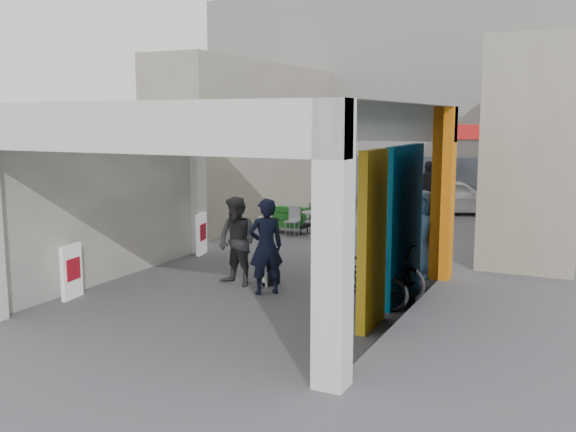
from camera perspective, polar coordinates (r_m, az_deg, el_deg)
The scene contains 21 objects.
ground at distance 12.83m, azimuth -1.92°, elevation -6.09°, with size 90.00×90.00×0.00m, color #535358.
arcade_canopy at distance 11.47m, azimuth -1.49°, elevation 3.84°, with size 6.40×6.45×6.40m.
far_building at distance 25.64m, azimuth 12.93°, elevation 10.08°, with size 18.00×4.08×8.00m.
plaza_bldg_left at distance 21.16m, azimuth -3.33°, elevation 6.58°, with size 2.00×9.00×5.00m, color #A8A08B.
plaza_bldg_right at distance 18.54m, azimuth 21.91°, elevation 5.68°, with size 2.00×9.00×5.00m, color #A8A08B.
bollard_left at distance 15.64m, azimuth -2.47°, elevation -1.74°, with size 0.09×0.09×0.89m, color #92939A.
bollard_center at distance 14.81m, azimuth 2.76°, elevation -2.37°, with size 0.09×0.09×0.87m, color #92939A.
bollard_right at distance 14.25m, azimuth 8.81°, elevation -2.85°, with size 0.09×0.09×0.89m, color #92939A.
advert_board_near at distance 12.38m, azimuth -18.68°, elevation -4.68°, with size 0.17×0.56×1.00m.
advert_board_far at distance 15.65m, azimuth -7.69°, elevation -1.57°, with size 0.21×0.55×1.00m.
cafe_set at distance 18.14m, azimuth 2.28°, elevation -0.75°, with size 1.39×1.12×0.84m.
produce_stand at distance 18.45m, azimuth 0.13°, elevation -0.61°, with size 1.12×0.60×0.73m.
crate_stack at distance 19.36m, azimuth 9.76°, elevation -0.33°, with size 0.55×0.49×0.56m.
border_collie at distance 12.68m, azimuth -1.90°, elevation -4.93°, with size 0.27×0.52×0.72m.
man_with_dog at distance 11.96m, azimuth -1.98°, elevation -2.72°, with size 0.66×0.43×1.81m, color black.
man_back_turned at distance 12.62m, azimuth -4.55°, elevation -2.27°, with size 0.85×0.67×1.76m, color #3D3D3F.
man_elderly at distance 13.57m, azimuth 11.84°, elevation -1.54°, with size 0.88×0.58×1.81m, color #5581A5.
man_crates at distance 21.07m, azimuth 12.39°, elevation 2.19°, with size 1.13×0.47×1.92m, color black.
bicycle_front at distance 12.14m, azimuth 8.46°, elevation -4.64°, with size 0.65×1.87×0.98m, color black.
bicycle_rear at distance 11.13m, azimuth 6.76°, elevation -5.98°, with size 0.44×1.54×0.93m, color black.
white_van at distance 22.84m, azimuth 14.62°, elevation 1.71°, with size 1.44×3.58×1.22m, color white.
Camera 1 is at (5.77, -10.98, 3.27)m, focal length 40.00 mm.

